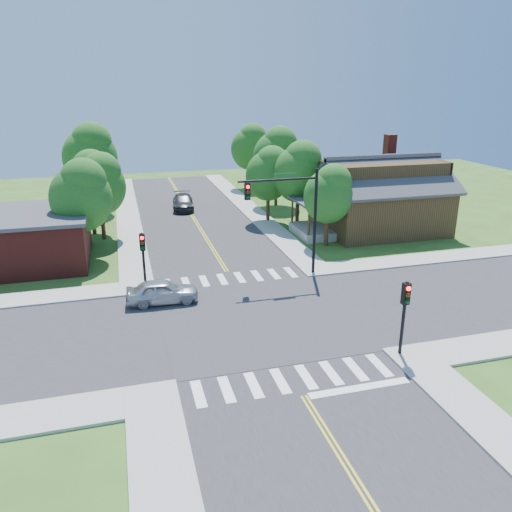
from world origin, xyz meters
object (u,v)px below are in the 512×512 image
object	(u,v)px
house_ne	(380,193)
car_dgrey	(183,202)
signal_pole_nw	(143,251)
signal_pole_se	(405,305)
car_silver	(162,292)
signal_mast_ne	(291,206)

from	to	relation	value
house_ne	car_dgrey	bearing A→B (deg)	142.08
signal_pole_nw	house_ne	world-z (taller)	house_ne
signal_pole_nw	car_dgrey	world-z (taller)	signal_pole_nw
signal_pole_se	house_ne	world-z (taller)	house_ne
car_silver	car_dgrey	xyz separation A→B (m)	(4.27, 22.88, 0.03)
car_silver	house_ne	bearing A→B (deg)	-59.22
car_dgrey	car_silver	bearing A→B (deg)	-94.36
signal_mast_ne	car_dgrey	xyz separation A→B (m)	(-4.39, 20.79, -4.11)
signal_pole_se	car_dgrey	xyz separation A→B (m)	(-6.08, 32.00, -1.92)
car_dgrey	signal_pole_nw	bearing A→B (deg)	-97.63
signal_mast_ne	signal_pole_se	world-z (taller)	signal_mast_ne
signal_pole_nw	car_dgrey	xyz separation A→B (m)	(5.12, 20.80, -1.92)
signal_mast_ne	car_dgrey	bearing A→B (deg)	101.92
signal_mast_ne	car_silver	xyz separation A→B (m)	(-8.66, -2.09, -4.14)
car_silver	car_dgrey	distance (m)	23.27
signal_pole_nw	house_ne	size ratio (longest dim) A/B	0.29
signal_mast_ne	car_dgrey	world-z (taller)	signal_mast_ne
house_ne	car_dgrey	distance (m)	19.92
house_ne	car_silver	distance (m)	22.72
signal_mast_ne	house_ne	world-z (taller)	signal_mast_ne
signal_mast_ne	house_ne	bearing A→B (deg)	37.68
signal_pole_nw	house_ne	distance (m)	22.45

